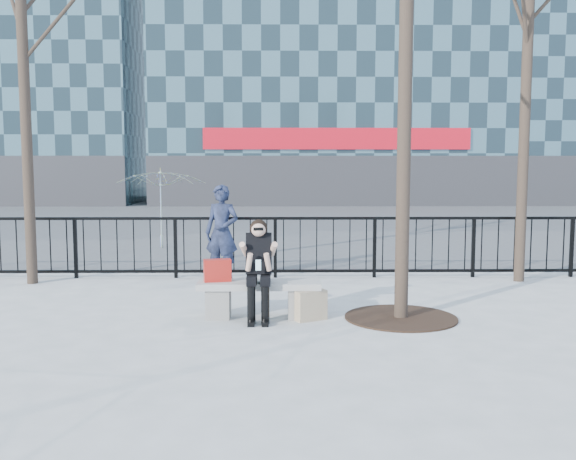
{
  "coord_description": "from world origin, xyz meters",
  "views": [
    {
      "loc": [
        0.27,
        -8.49,
        2.08
      ],
      "look_at": [
        0.4,
        0.8,
        1.1
      ],
      "focal_mm": 40.0,
      "sensor_mm": 36.0,
      "label": 1
    }
  ],
  "objects": [
    {
      "name": "handbag",
      "position": [
        -0.56,
        0.02,
        0.64
      ],
      "size": [
        0.39,
        0.24,
        0.3
      ],
      "primitive_type": "cube",
      "rotation": [
        0.0,
        0.0,
        0.2
      ],
      "color": "red",
      "rests_on": "bench_main"
    },
    {
      "name": "railing",
      "position": [
        0.0,
        3.0,
        0.55
      ],
      "size": [
        14.0,
        0.06,
        1.1
      ],
      "color": "black",
      "rests_on": "ground"
    },
    {
      "name": "shopping_bag",
      "position": [
        0.69,
        -0.18,
        0.2
      ],
      "size": [
        0.44,
        0.33,
        0.4
      ],
      "primitive_type": "cube",
      "rotation": [
        0.0,
        0.0,
        0.49
      ],
      "color": "beige",
      "rests_on": "ground"
    },
    {
      "name": "street_surface",
      "position": [
        0.0,
        15.0,
        0.0
      ],
      "size": [
        60.0,
        23.0,
        0.01
      ],
      "primitive_type": "cube",
      "color": "#474747",
      "rests_on": "ground"
    },
    {
      "name": "seated_woman",
      "position": [
        0.0,
        -0.16,
        0.67
      ],
      "size": [
        0.5,
        0.64,
        1.34
      ],
      "color": "black",
      "rests_on": "ground"
    },
    {
      "name": "ground",
      "position": [
        0.0,
        0.0,
        0.0
      ],
      "size": [
        120.0,
        120.0,
        0.0
      ],
      "primitive_type": "plane",
      "color": "#9B9B96",
      "rests_on": "ground"
    },
    {
      "name": "tree_grate",
      "position": [
        1.9,
        -0.1,
        0.01
      ],
      "size": [
        1.5,
        1.5,
        0.02
      ],
      "primitive_type": "cylinder",
      "color": "black",
      "rests_on": "ground"
    },
    {
      "name": "standing_man",
      "position": [
        -0.74,
        2.8,
        0.85
      ],
      "size": [
        0.72,
        0.58,
        1.69
      ],
      "primitive_type": "imported",
      "rotation": [
        0.0,
        0.0,
        -0.32
      ],
      "color": "black",
      "rests_on": "ground"
    },
    {
      "name": "vendor_umbrella",
      "position": [
        -2.58,
        7.04,
        0.98
      ],
      "size": [
        2.81,
        2.84,
        1.96
      ],
      "primitive_type": "imported",
      "rotation": [
        0.0,
        0.0,
        0.4
      ],
      "color": "yellow",
      "rests_on": "ground"
    },
    {
      "name": "bench_main",
      "position": [
        0.0,
        0.0,
        0.3
      ],
      "size": [
        1.65,
        0.46,
        0.49
      ],
      "color": "slate",
      "rests_on": "ground"
    }
  ]
}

